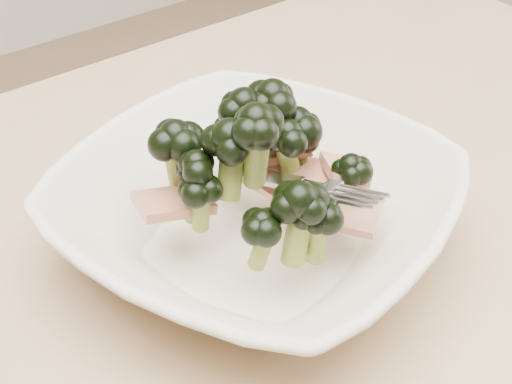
# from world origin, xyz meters

# --- Properties ---
(broccoli_dish) EXTENTS (0.33, 0.33, 0.13)m
(broccoli_dish) POSITION_xyz_m (0.09, 0.07, 0.79)
(broccoli_dish) COLOR beige
(broccoli_dish) RESTS_ON dining_table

